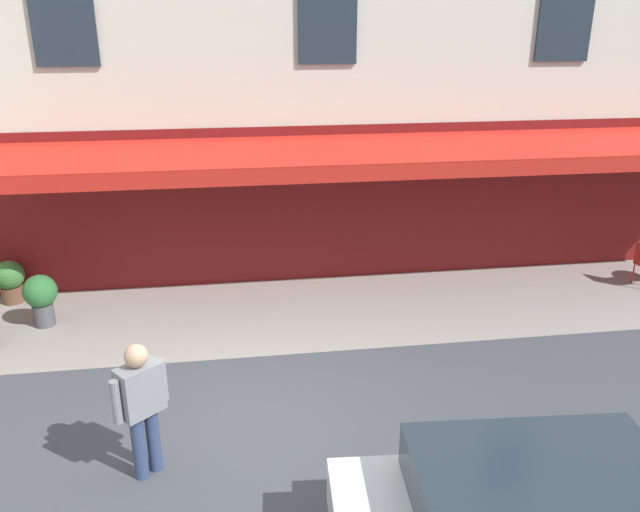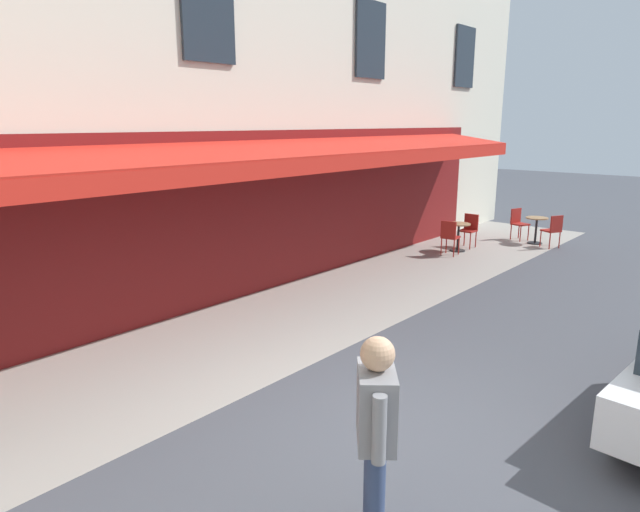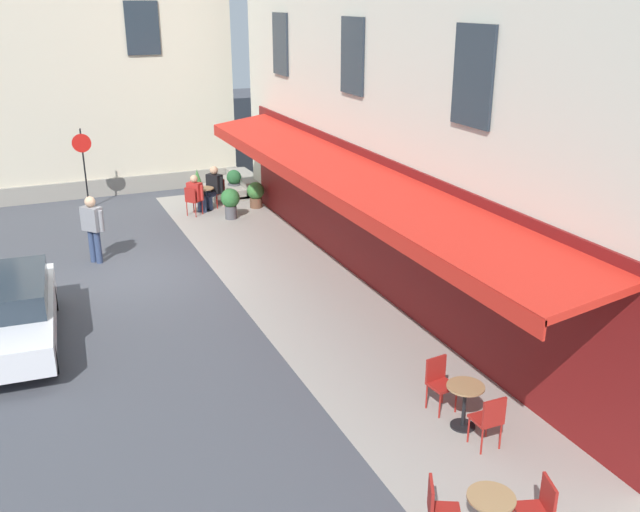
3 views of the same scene
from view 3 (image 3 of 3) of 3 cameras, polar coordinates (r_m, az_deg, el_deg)
name	(u,v)px [view 3 (image 3 of 3)]	position (r m, az deg, el deg)	size (l,w,h in m)	color
ground_plane	(138,276)	(17.86, -14.54, -1.58)	(70.00, 70.00, 0.00)	#42444C
sidewalk_cafe_terrace	(317,303)	(15.79, -0.24, -3.83)	(20.50, 3.20, 0.01)	gray
back_alley_steps	(237,186)	(24.88, -6.73, 5.71)	(2.40, 1.75, 0.60)	gray
cafe_table_near_entrance	(465,400)	(11.52, 11.67, -11.38)	(0.60, 0.60, 0.75)	black
cafe_chair_red_under_awning	(439,379)	(11.89, 9.66, -9.83)	(0.44, 0.44, 0.91)	maroon
cafe_chair_red_by_window	(489,418)	(11.07, 13.60, -12.64)	(0.40, 0.40, 0.91)	maroon
cafe_table_mid_terrace	(205,196)	(22.77, -9.35, 4.85)	(0.60, 0.60, 0.75)	black
cafe_chair_red_near_door	(192,199)	(22.27, -10.33, 4.59)	(0.56, 0.56, 0.91)	maroon
cafe_chair_red_corner_right	(218,190)	(23.20, -8.29, 5.34)	(0.55, 0.55, 0.91)	maroon
cafe_chair_red_facing_street	(438,508)	(9.30, 9.58, -19.51)	(0.54, 0.54, 0.91)	maroon
cafe_chair_red_kerbside	(540,506)	(9.60, 17.42, -18.84)	(0.50, 0.50, 0.91)	maroon
seated_patron_in_red	(196,193)	(22.40, -10.02, 5.07)	(0.60, 0.62, 1.28)	navy
seated_companion_in_black	(213,186)	(23.00, -8.68, 5.63)	(0.66, 0.69, 1.36)	navy
walking_pedestrian_in_grey	(93,224)	(18.76, -18.00, 2.47)	(0.59, 0.55, 1.76)	navy
no_parking_sign	(83,154)	(23.59, -18.71, 7.84)	(0.12, 0.59, 2.60)	black
potted_plant_entrance_left	(198,184)	(24.37, -9.91, 5.81)	(0.37, 0.37, 0.99)	#2D2D33
potted_plant_by_steps	(234,182)	(24.43, -6.99, 5.98)	(0.50, 0.50, 0.90)	#4C4C51
potted_plant_mid_terrace	(230,201)	(21.79, -7.29, 4.46)	(0.59, 0.59, 0.96)	#4C4C51
potted_plant_entrance_right	(256,193)	(22.92, -5.24, 5.09)	(0.56, 0.56, 0.85)	brown
parked_car_white	(5,311)	(15.01, -24.21, -4.12)	(4.41, 2.09, 1.33)	silver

